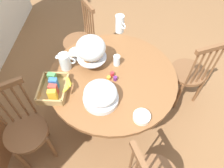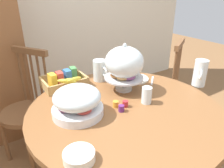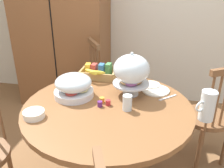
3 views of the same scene
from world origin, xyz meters
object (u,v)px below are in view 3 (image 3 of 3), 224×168
Objects in this scene: windsor_chair_far_side at (83,89)px; drinking_glass at (127,103)px; milk_pitcher at (128,73)px; orange_juice_pitcher at (207,107)px; china_plate_large at (156,90)px; wooden_armoire at (62,28)px; windsor_chair_facing_door at (208,118)px; cereal_basket at (98,72)px; china_plate_small at (151,85)px; cereal_bowl at (34,114)px; fruit_platter_covered at (74,86)px; pastry_stand_with_dome at (131,71)px; dining_table at (108,130)px.

windsor_chair_far_side reaches higher than drinking_glass.
milk_pitcher is 0.49m from drinking_glass.
china_plate_large is (-0.33, 0.35, -0.09)m from orange_juice_pitcher.
wooden_armoire is 1.72m from drinking_glass.
windsor_chair_facing_door is 3.09× the size of cereal_basket.
drinking_glass is at bearing -108.18° from china_plate_small.
drinking_glass reaches higher than cereal_bowl.
wooden_armoire is at bearing 126.70° from drinking_glass.
wooden_armoire is 9.83× the size of orange_juice_pitcher.
cereal_basket is 2.26× the size of cereal_bowl.
fruit_platter_covered is 2.00× the size of china_plate_small.
pastry_stand_with_dome reaches higher than windsor_chair_far_side.
pastry_stand_with_dome is at bearing -159.41° from windsor_chair_facing_door.
cereal_bowl is at bearing -88.91° from windsor_chair_far_side.
wooden_armoire is at bearing 123.23° from dining_table.
pastry_stand_with_dome is (0.14, 0.20, 0.41)m from dining_table.
cereal_basket is 2.11× the size of china_plate_small.
dining_table is at bearing -136.80° from china_plate_large.
milk_pitcher is (0.54, -0.33, 0.36)m from windsor_chair_far_side.
milk_pitcher is 0.85× the size of china_plate_large.
windsor_chair_facing_door is at bearing -2.53° from cereal_basket.
milk_pitcher reaches higher than cereal_basket.
orange_juice_pitcher is at bearing -8.06° from fruit_platter_covered.
china_plate_large is at bearing 62.08° from drinking_glass.
china_plate_large is (-0.46, -0.14, 0.29)m from windsor_chair_facing_door.
milk_pitcher is at bearing -42.86° from wooden_armoire.
cereal_bowl is (-1.22, -0.70, 0.31)m from windsor_chair_facing_door.
fruit_platter_covered is 0.95m from orange_juice_pitcher.
pastry_stand_with_dome reaches higher than drinking_glass.
dining_table is 8.63× the size of cereal_bowl.
wooden_armoire is 1.66m from cereal_bowl.
windsor_chair_facing_door is at bearing 17.08° from china_plate_large.
milk_pitcher is (0.08, 0.45, 0.29)m from dining_table.
china_plate_large is 1.57× the size of cereal_bowl.
cereal_bowl is at bearing -150.27° from windsor_chair_facing_door.
fruit_platter_covered reaches higher than drinking_glass.
windsor_chair_far_side is at bearing 143.29° from orange_juice_pitcher.
orange_juice_pitcher is 1.42× the size of cereal_bowl.
orange_juice_pitcher reaches higher than china_plate_large.
fruit_platter_covered is 0.38m from cereal_bowl.
cereal_basket is (-0.28, 0.04, -0.03)m from milk_pitcher.
china_plate_small is at bearing -12.44° from cereal_basket.
china_plate_large is (0.24, -0.14, -0.07)m from milk_pitcher.
dining_table is 0.42m from fruit_platter_covered.
china_plate_small is (0.48, -0.11, -0.03)m from cereal_basket.
windsor_chair_far_side is 8.86× the size of drinking_glass.
pastry_stand_with_dome is 0.75m from cereal_bowl.
china_plate_small is (0.28, 0.38, 0.23)m from dining_table.
china_plate_large is 0.94m from cereal_bowl.
cereal_basket is at bearing 139.39° from pastry_stand_with_dome.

